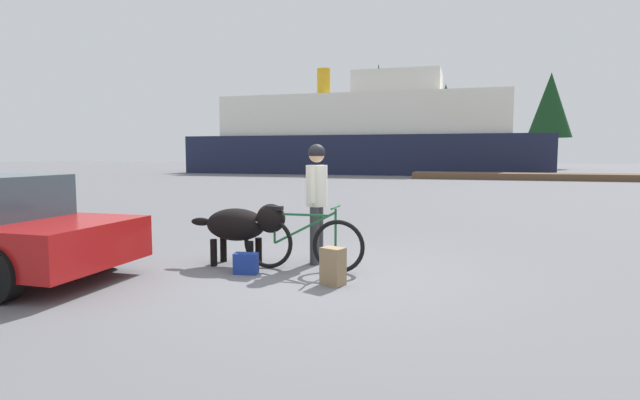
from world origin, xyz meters
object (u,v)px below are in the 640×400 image
Objects in this scene: person_cyclist at (317,191)px; backpack at (333,266)px; bicycle at (302,243)px; handbag_pannier at (246,263)px; ferry_boat at (365,136)px; dog at (243,224)px.

person_cyclist is 1.51m from backpack.
handbag_pannier is (-0.67, -0.39, -0.25)m from bicycle.
backpack reaches higher than handbag_pannier.
backpack is 35.38m from ferry_boat.
dog is (-0.92, 0.06, 0.21)m from bicycle.
person_cyclist is at bearing -80.13° from ferry_boat.
handbag_pannier is at bearing -149.69° from bicycle.
handbag_pannier is at bearing 170.16° from backpack.
person_cyclist reaches higher than dog.
backpack is at bearing -64.08° from person_cyclist.
dog is at bearing 118.51° from handbag_pannier.
dog is 34.44m from ferry_boat.
backpack is (1.53, -0.68, -0.37)m from dog.
backpack is at bearing -23.85° from dog.
handbag_pannier is at bearing -61.49° from dog.
person_cyclist is 1.18m from dog.
person_cyclist is 3.78× the size of backpack.
backpack is 1.31m from handbag_pannier.
bicycle is 0.89m from backpack.
backpack is at bearing -9.84° from handbag_pannier.
person_cyclist reaches higher than bicycle.
ferry_boat reaches higher than person_cyclist.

